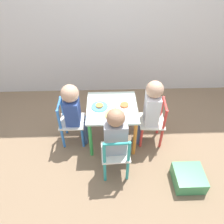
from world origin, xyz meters
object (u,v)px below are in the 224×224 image
kids_table (112,113)px  chair_teal (116,155)px  child_front (115,136)px  child_right (150,108)px  chair_red (154,123)px  chair_blue (70,123)px  child_left (74,109)px  plate_right (124,106)px  plate_left (100,106)px  storage_bin (188,178)px  plate_front (112,114)px

kids_table → chair_teal: chair_teal is taller
child_front → child_right: bearing=-138.0°
chair_red → child_front: 0.59m
chair_blue → child_left: (0.06, -0.00, 0.19)m
chair_red → plate_right: size_ratio=2.79×
plate_left → plate_right: bearing=-0.0°
storage_bin → plate_right: bearing=134.5°
child_right → child_left: bearing=-88.4°
chair_teal → child_left: 0.64m
child_right → storage_bin: child_right is taller
chair_blue → plate_front: size_ratio=3.46×
chair_blue → chair_teal: bearing=-133.7°
child_right → plate_front: child_right is taller
chair_blue → plate_left: 0.39m
storage_bin → chair_teal: bearing=168.6°
child_left → chair_red: bearing=-91.7°
kids_table → chair_blue: 0.47m
chair_red → plate_left: 0.61m
plate_left → plate_front: 0.18m
plate_front → chair_blue: bearing=164.0°
plate_left → kids_table: bearing=-0.0°
chair_blue → plate_left: (0.32, -0.00, 0.22)m
chair_teal → plate_left: size_ratio=3.21×
chair_blue → child_front: bearing=-129.7°
kids_table → child_right: size_ratio=0.66×
child_left → storage_bin: size_ratio=2.69×
chair_blue → child_front: 0.64m
chair_teal → child_front: child_front is taller
chair_red → child_right: child_right is taller
plate_front → plate_right: bearing=45.0°
plate_left → plate_front: (0.13, -0.13, -0.00)m
chair_blue → plate_front: 0.52m
chair_blue → kids_table: bearing=-90.0°
kids_table → plate_right: size_ratio=2.68×
child_left → plate_left: child_left is taller
chair_teal → child_left: size_ratio=0.72×
chair_red → storage_bin: chair_red is taller
kids_table → chair_red: bearing=-3.6°
chair_blue → storage_bin: bearing=-116.8°
chair_blue → chair_teal: (0.47, -0.45, 0.00)m
chair_red → plate_front: bearing=-74.1°
child_left → chair_blue: bearing=90.0°
kids_table → plate_left: plate_left is taller
storage_bin → child_left: bearing=151.6°
child_front → plate_left: child_front is taller
kids_table → plate_front: plate_front is taller
chair_red → chair_blue: 0.89m
chair_blue → child_left: size_ratio=0.72×
chair_teal → plate_right: (0.11, 0.45, 0.22)m
chair_red → child_front: bearing=-46.7°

